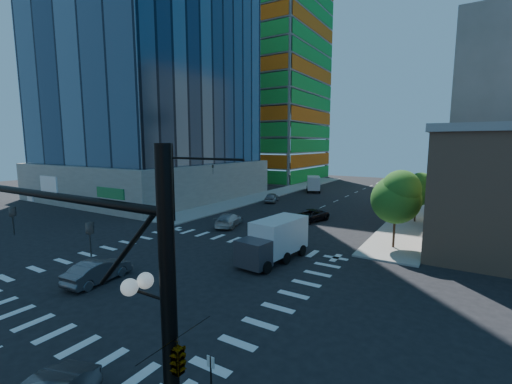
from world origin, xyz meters
The scene contains 16 objects.
ground centered at (0.00, 0.00, 0.00)m, with size 160.00×160.00×0.00m, color black.
road_markings centered at (0.00, 0.00, 0.01)m, with size 20.00×20.00×0.01m, color silver.
sidewalk_ne centered at (12.50, 40.00, 0.07)m, with size 5.00×60.00×0.15m, color gray.
sidewalk_nw centered at (-12.50, 40.00, 0.07)m, with size 5.00×60.00×0.15m, color gray.
construction_building centered at (-27.41, 61.93, 24.61)m, with size 25.16×34.50×70.60m.
signal_mast_se centered at (10.60, -11.50, 5.01)m, with size 10.51×2.48×9.00m.
signal_mast_nw centered at (-10.00, 11.50, 5.49)m, with size 10.20×0.40×9.00m.
tree_south centered at (12.63, 13.90, 4.69)m, with size 4.16×4.16×6.82m.
tree_north centered at (12.93, 25.90, 3.99)m, with size 3.54×3.52×5.78m.
no_parking_sign centered at (10.70, -9.00, 1.38)m, with size 0.30×0.06×2.20m.
car_nb_far centered at (2.10, 20.17, 0.71)m, with size 2.36×5.11×1.42m, color black.
car_sb_near centered at (-4.69, 13.17, 0.74)m, with size 2.06×5.07×1.47m, color silver.
car_sb_mid centered at (-8.39, 29.81, 0.73)m, with size 1.73×4.31×1.47m, color gray.
car_sb_cross centered at (-2.95, -3.98, 0.75)m, with size 1.59×4.57×1.51m, color #515156.
box_truck_near centered at (5.00, 5.55, 1.43)m, with size 3.27×6.41×3.23m.
box_truck_far centered at (-7.36, 44.50, 1.33)m, with size 4.58×6.24×3.01m.
Camera 1 is at (17.40, -17.07, 9.13)m, focal length 24.00 mm.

